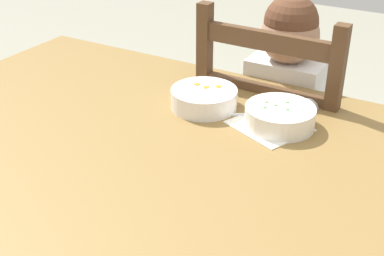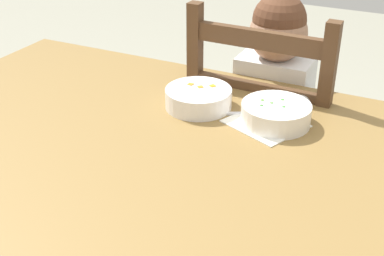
{
  "view_description": "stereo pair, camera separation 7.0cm",
  "coord_description": "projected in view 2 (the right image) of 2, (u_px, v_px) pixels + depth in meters",
  "views": [
    {
      "loc": [
        0.54,
        -0.79,
        1.32
      ],
      "look_at": [
        0.03,
        0.08,
        0.77
      ],
      "focal_mm": 48.77,
      "sensor_mm": 36.0,
      "label": 1
    },
    {
      "loc": [
        0.47,
        -0.83,
        1.32
      ],
      "look_at": [
        0.03,
        0.08,
        0.77
      ],
      "focal_mm": 48.77,
      "sensor_mm": 36.0,
      "label": 2
    }
  ],
  "objects": [
    {
      "name": "dining_chair",
      "position": [
        266.0,
        150.0,
        1.68
      ],
      "size": [
        0.43,
        0.43,
        0.95
      ],
      "color": "#503520",
      "rests_on": "ground"
    },
    {
      "name": "bowl_of_peas",
      "position": [
        276.0,
        113.0,
        1.27
      ],
      "size": [
        0.17,
        0.17,
        0.05
      ],
      "color": "white",
      "rests_on": "dining_table"
    },
    {
      "name": "child_figure",
      "position": [
        270.0,
        101.0,
        1.59
      ],
      "size": [
        0.32,
        0.31,
        0.96
      ],
      "color": "white",
      "rests_on": "ground"
    },
    {
      "name": "paper_napkin",
      "position": [
        266.0,
        124.0,
        1.27
      ],
      "size": [
        0.21,
        0.2,
        0.0
      ],
      "primitive_type": "cube",
      "rotation": [
        0.0,
        0.0,
        -0.4
      ],
      "color": "white",
      "rests_on": "dining_table"
    },
    {
      "name": "bowl_of_carrots",
      "position": [
        198.0,
        97.0,
        1.35
      ],
      "size": [
        0.17,
        0.17,
        0.05
      ],
      "color": "white",
      "rests_on": "dining_table"
    },
    {
      "name": "spoon",
      "position": [
        218.0,
        113.0,
        1.32
      ],
      "size": [
        0.13,
        0.08,
        0.01
      ],
      "color": "silver",
      "rests_on": "dining_table"
    },
    {
      "name": "dining_table",
      "position": [
        164.0,
        193.0,
        1.16
      ],
      "size": [
        1.54,
        1.05,
        0.72
      ],
      "color": "olive",
      "rests_on": "ground"
    }
  ]
}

